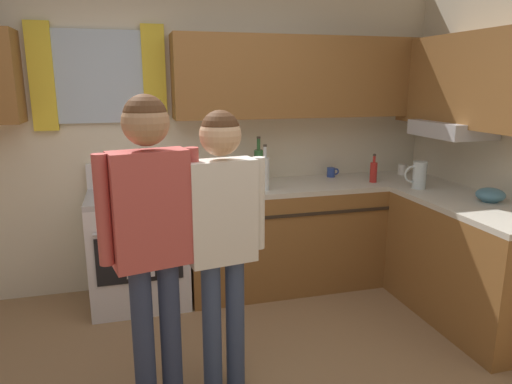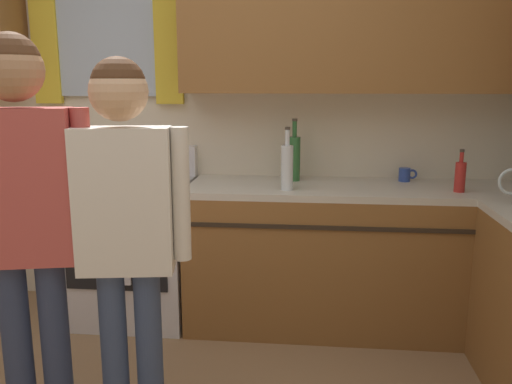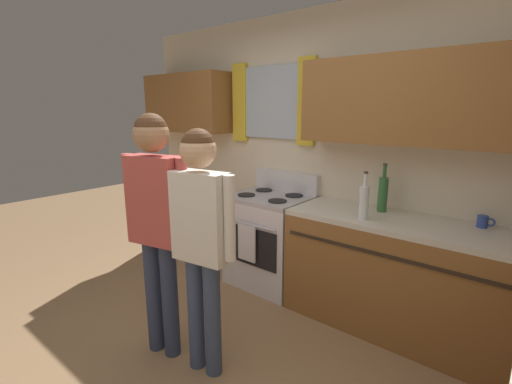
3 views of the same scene
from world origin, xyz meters
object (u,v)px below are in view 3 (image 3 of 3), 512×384
adult_left (156,209)px  stove_oven (270,238)px  bottle_wine_green (383,193)px  bottle_tall_clear (364,201)px  mug_cobalt_blue (483,222)px  adult_in_plaid (201,226)px

adult_left → stove_oven: bearing=92.4°
stove_oven → bottle_wine_green: 1.19m
bottle_tall_clear → mug_cobalt_blue: (0.73, 0.35, -0.10)m
bottle_tall_clear → bottle_wine_green: bottle_wine_green is taller
mug_cobalt_blue → adult_in_plaid: (-1.30, -1.47, 0.07)m
bottle_tall_clear → mug_cobalt_blue: 0.82m
bottle_tall_clear → bottle_wine_green: 0.30m
stove_oven → adult_left: (0.06, -1.34, 0.60)m
adult_left → adult_in_plaid: 0.38m
bottle_tall_clear → adult_in_plaid: size_ratio=0.23×
bottle_wine_green → adult_left: (-0.97, -1.48, 0.01)m
stove_oven → adult_in_plaid: adult_in_plaid is taller
mug_cobalt_blue → adult_in_plaid: adult_in_plaid is taller
bottle_wine_green → mug_cobalt_blue: 0.71m
stove_oven → mug_cobalt_blue: size_ratio=9.58×
bottle_wine_green → stove_oven: bearing=-172.3°
stove_oven → mug_cobalt_blue: (1.73, 0.19, 0.48)m
mug_cobalt_blue → adult_left: 2.27m
bottle_tall_clear → adult_left: 1.51m
stove_oven → mug_cobalt_blue: stove_oven is taller
adult_left → adult_in_plaid: bearing=8.8°
bottle_wine_green → adult_left: bearing=-123.4°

